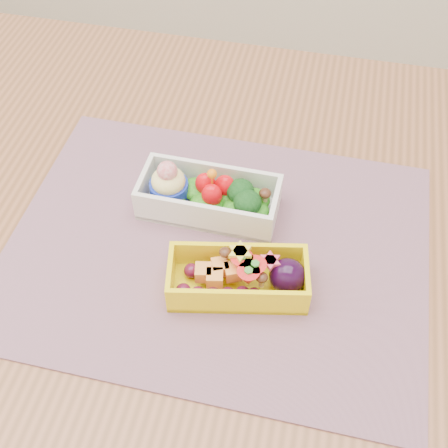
% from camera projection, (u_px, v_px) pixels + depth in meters
% --- Properties ---
extents(table, '(1.20, 0.80, 0.75)m').
position_uv_depth(table, '(212.00, 288.00, 0.75)').
color(table, brown).
rests_on(table, ground).
extents(placemat, '(0.47, 0.37, 0.00)m').
position_uv_depth(placemat, '(217.00, 248.00, 0.66)').
color(placemat, '#885E70').
rests_on(placemat, table).
extents(bento_white, '(0.16, 0.07, 0.07)m').
position_uv_depth(bento_white, '(208.00, 196.00, 0.68)').
color(bento_white, silver).
rests_on(bento_white, placemat).
extents(bento_yellow, '(0.16, 0.09, 0.05)m').
position_uv_depth(bento_yellow, '(241.00, 277.00, 0.61)').
color(bento_yellow, yellow).
rests_on(bento_yellow, placemat).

